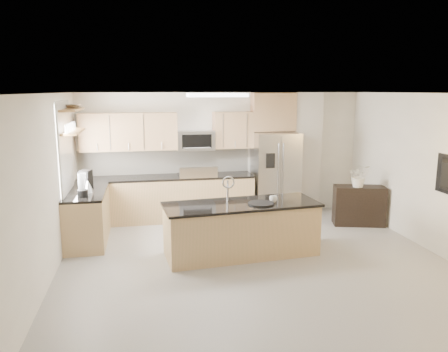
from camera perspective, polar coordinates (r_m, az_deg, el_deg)
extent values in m
plane|color=#9E9B96|center=(6.64, 5.00, -12.37)|extent=(6.50, 6.50, 0.00)
cube|color=white|center=(6.09, 5.42, 10.70)|extent=(6.00, 6.50, 0.02)
cube|color=white|center=(9.35, -0.18, 2.89)|extent=(6.00, 0.02, 2.60)
cube|color=white|center=(3.37, 20.67, -13.08)|extent=(6.00, 0.02, 2.60)
cube|color=white|center=(6.15, -22.82, -2.34)|extent=(0.02, 6.50, 2.60)
cube|color=tan|center=(9.06, -7.46, -3.02)|extent=(3.55, 0.65, 0.88)
cube|color=black|center=(8.96, -7.53, -0.17)|extent=(3.55, 0.66, 0.04)
cube|color=beige|center=(9.22, -7.68, 1.92)|extent=(3.55, 0.02, 0.52)
cube|color=tan|center=(8.08, -17.38, -5.20)|extent=(0.65, 1.50, 0.88)
cube|color=black|center=(7.96, -17.57, -2.02)|extent=(0.66, 1.50, 0.04)
cube|color=black|center=(9.11, -3.53, -2.80)|extent=(0.76, 0.64, 0.90)
cube|color=black|center=(9.01, -3.56, 0.07)|extent=(0.76, 0.62, 0.03)
cube|color=#A7A8AA|center=(8.70, -3.33, 0.44)|extent=(0.76, 0.04, 0.22)
cube|color=tan|center=(8.98, -12.32, 5.66)|extent=(1.92, 0.33, 0.75)
cube|color=tan|center=(9.17, 1.18, 6.02)|extent=(0.82, 0.33, 0.75)
cube|color=#A7A8AA|center=(9.03, -3.72, 4.68)|extent=(0.76, 0.40, 0.40)
cube|color=black|center=(8.83, -3.56, 4.54)|extent=(0.60, 0.02, 0.28)
cube|color=#A7A8AA|center=(9.31, 6.67, 0.22)|extent=(0.92, 0.75, 1.78)
cube|color=gray|center=(8.96, 7.38, -0.24)|extent=(0.02, 0.01, 1.69)
cube|color=black|center=(8.82, 6.10, 1.99)|extent=(0.18, 0.03, 0.30)
cube|color=beige|center=(9.70, 10.63, 3.00)|extent=(0.60, 0.30, 2.60)
cube|color=white|center=(7.88, -20.13, 3.23)|extent=(0.03, 1.05, 1.55)
cube|color=silver|center=(7.88, -20.02, 3.23)|extent=(0.03, 1.15, 1.65)
cube|color=olive|center=(7.93, -19.19, 5.51)|extent=(0.30, 1.20, 0.04)
cube|color=olive|center=(7.90, -19.37, 8.18)|extent=(0.30, 1.20, 0.04)
cube|color=white|center=(7.56, -0.93, 10.52)|extent=(1.00, 0.50, 0.06)
cube|color=tan|center=(7.14, 2.27, -7.07)|extent=(2.50, 1.07, 0.82)
cube|color=black|center=(7.02, 2.30, -3.73)|extent=(2.56, 1.13, 0.04)
cube|color=black|center=(6.98, 0.80, -3.92)|extent=(0.51, 0.37, 0.01)
cylinder|color=#A7A8AA|center=(7.13, 0.48, -1.91)|extent=(0.03, 0.03, 0.34)
torus|color=#A7A8AA|center=(7.04, 0.57, -0.82)|extent=(0.21, 0.03, 0.21)
cube|color=black|center=(9.09, 17.22, -3.71)|extent=(1.05, 0.65, 0.78)
imported|color=silver|center=(7.11, 6.46, -3.00)|extent=(0.14, 0.14, 0.10)
cylinder|color=black|center=(6.97, 4.84, -3.59)|extent=(0.44, 0.44, 0.02)
cylinder|color=black|center=(7.54, -17.98, -2.16)|extent=(0.17, 0.17, 0.12)
cylinder|color=silver|center=(7.50, -18.07, -0.69)|extent=(0.13, 0.13, 0.28)
cone|color=#A7A8AA|center=(7.84, -17.35, -1.26)|extent=(0.20, 0.20, 0.22)
cylinder|color=black|center=(7.81, -17.40, -0.41)|extent=(0.04, 0.04, 0.04)
cube|color=black|center=(8.17, -17.59, -0.40)|extent=(0.23, 0.25, 0.33)
cylinder|color=#A7A8AA|center=(8.13, -17.60, -1.01)|extent=(0.11, 0.11, 0.11)
imported|color=#A7A8AA|center=(8.13, -19.15, 8.69)|extent=(0.43, 0.43, 0.08)
imported|color=white|center=(8.85, 17.31, 0.73)|extent=(0.75, 0.71, 0.67)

